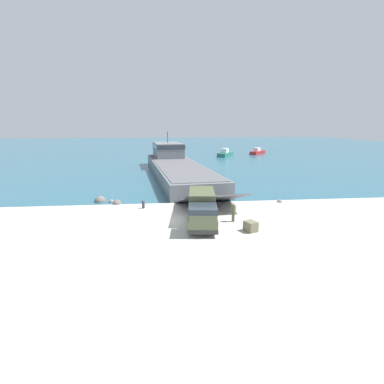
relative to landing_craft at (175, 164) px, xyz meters
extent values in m
plane|color=#B7B5AD|center=(-2.47, -28.25, -1.80)|extent=(240.00, 240.00, 0.00)
cube|color=#285B70|center=(-2.47, 68.12, -1.79)|extent=(240.00, 180.00, 0.01)
cube|color=slate|center=(0.35, -3.17, -0.75)|extent=(11.99, 37.56, 2.09)
cube|color=#56565B|center=(0.35, -3.17, 0.33)|extent=(11.20, 36.02, 0.08)
cube|color=slate|center=(-1.07, 9.54, 1.80)|extent=(6.67, 10.89, 3.02)
cube|color=#28333D|center=(-1.07, 9.54, 2.71)|extent=(6.84, 11.01, 0.91)
cylinder|color=#3F3F42|center=(-1.07, 9.54, 4.51)|extent=(0.16, 0.16, 2.40)
cube|color=#56565B|center=(2.75, -24.53, -0.70)|extent=(7.38, 6.84, 2.14)
cube|color=#566042|center=(1.12, -29.85, -0.89)|extent=(3.19, 7.41, 1.06)
cube|color=#566042|center=(0.86, -32.21, 0.12)|extent=(2.53, 2.68, 0.95)
cube|color=#28333D|center=(0.86, -32.21, 0.36)|extent=(2.61, 2.71, 0.48)
cube|color=#495236|center=(1.25, -28.64, 0.37)|extent=(2.81, 4.77, 1.45)
cube|color=#2D2D2D|center=(0.74, -33.34, -1.27)|extent=(2.48, 0.51, 0.32)
cylinder|color=black|center=(1.85, -32.17, -1.22)|extent=(0.53, 1.20, 1.16)
cylinder|color=black|center=(-0.10, -31.96, -1.22)|extent=(0.53, 1.20, 1.16)
cylinder|color=black|center=(2.28, -28.29, -1.22)|extent=(0.53, 1.20, 1.16)
cylinder|color=black|center=(0.32, -28.08, -1.22)|extent=(0.53, 1.20, 1.16)
cylinder|color=black|center=(2.40, -27.20, -1.22)|extent=(0.53, 1.20, 1.16)
cylinder|color=black|center=(0.44, -26.98, -1.22)|extent=(0.53, 1.20, 1.16)
cylinder|color=#566042|center=(4.22, -29.42, -1.35)|extent=(0.14, 0.14, 0.89)
cylinder|color=#566042|center=(4.11, -29.27, -1.35)|extent=(0.14, 0.14, 0.89)
cube|color=#566042|center=(4.17, -29.34, -0.56)|extent=(0.45, 0.50, 0.70)
sphere|color=tan|center=(4.17, -29.34, -0.09)|extent=(0.24, 0.24, 0.24)
cube|color=#2D7060|center=(16.00, 29.79, -1.25)|extent=(6.03, 7.96, 1.10)
cube|color=silver|center=(15.71, 29.28, -0.09)|extent=(2.63, 2.87, 1.21)
cube|color=#B22323|center=(27.31, 35.07, -1.32)|extent=(6.34, 6.82, 0.96)
cube|color=silver|center=(26.96, 34.66, -0.31)|extent=(2.55, 2.61, 1.05)
cylinder|color=#333338|center=(-4.54, -23.82, -1.49)|extent=(0.32, 0.32, 0.61)
sphere|color=#333338|center=(-4.54, -23.82, -1.10)|extent=(0.37, 0.37, 0.37)
cube|color=#6B664C|center=(5.04, -32.10, -1.36)|extent=(1.22, 1.31, 0.88)
sphere|color=#66605B|center=(-7.70, -21.66, -1.80)|extent=(0.99, 0.99, 0.99)
sphere|color=#66605B|center=(-9.83, -20.41, -1.80)|extent=(1.36, 1.36, 1.36)
sphere|color=gray|center=(11.36, -22.79, -1.80)|extent=(0.65, 0.65, 0.65)
sphere|color=gray|center=(-8.46, -20.78, -1.80)|extent=(0.67, 0.67, 0.67)
camera|label=1|loc=(-2.44, -55.82, 7.17)|focal=28.00mm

